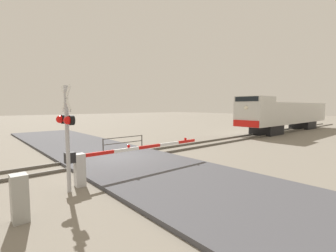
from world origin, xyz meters
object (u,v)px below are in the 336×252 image
(utility_cabinet, at_px, (20,198))
(guard_railing, at_px, (124,141))
(locomotive, at_px, (286,114))
(crossing_gate, at_px, (104,160))
(crossing_signal, at_px, (66,127))

(utility_cabinet, height_order, guard_railing, utility_cabinet)
(locomotive, height_order, crossing_gate, locomotive)
(locomotive, distance_m, crossing_signal, 27.40)
(crossing_gate, distance_m, guard_railing, 6.89)
(crossing_gate, bearing_deg, crossing_signal, -76.98)
(locomotive, bearing_deg, crossing_signal, -82.41)
(crossing_gate, bearing_deg, guard_railing, 143.08)
(utility_cabinet, xyz_separation_m, guard_railing, (-7.26, 7.40, -0.02))
(locomotive, bearing_deg, guard_railing, -95.97)
(locomotive, bearing_deg, crossing_gate, -82.74)
(locomotive, xyz_separation_m, guard_railing, (-2.24, -21.47, -1.51))
(utility_cabinet, bearing_deg, crossing_signal, 129.27)
(locomotive, height_order, utility_cabinet, locomotive)
(crossing_signal, distance_m, guard_railing, 8.36)
(locomotive, relative_size, utility_cabinet, 14.83)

